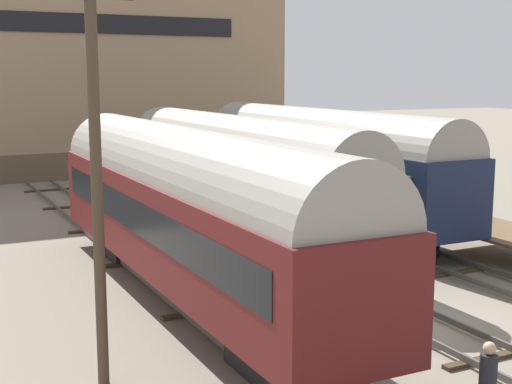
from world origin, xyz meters
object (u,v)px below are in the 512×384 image
at_px(train_car_navy, 320,158).
at_px(person_worker, 488,380).
at_px(train_car_maroon, 187,204).
at_px(utility_pole, 96,164).
at_px(train_car_green, 235,169).

bearing_deg(train_car_navy, person_worker, -112.32).
distance_m(train_car_navy, train_car_maroon, 12.17).
relative_size(train_car_navy, utility_pole, 1.96).
height_order(train_car_green, train_car_navy, train_car_navy).
height_order(train_car_maroon, person_worker, train_car_maroon).
bearing_deg(person_worker, train_car_navy, 67.68).
relative_size(train_car_maroon, utility_pole, 1.95).
xyz_separation_m(train_car_green, utility_pole, (-8.37, -11.40, 1.92)).
distance_m(train_car_navy, person_worker, 19.45).
distance_m(train_car_green, person_worker, 17.09).
bearing_deg(train_car_green, person_worker, -99.17).
relative_size(train_car_green, utility_pole, 2.00).
height_order(train_car_navy, utility_pole, utility_pole).
xyz_separation_m(train_car_navy, person_worker, (-7.35, -17.91, -1.82)).
xyz_separation_m(train_car_maroon, person_worker, (1.93, -10.05, -1.77)).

